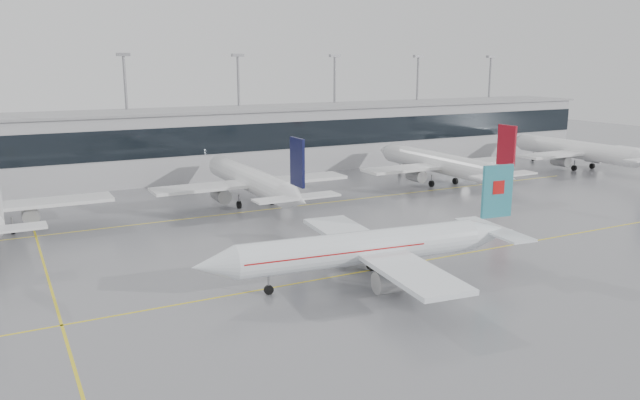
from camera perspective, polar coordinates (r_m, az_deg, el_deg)
ground at (r=64.80m, az=4.97°, el=-6.35°), size 320.00×320.00×0.00m
taxi_line_main at (r=64.80m, az=4.97°, el=-6.35°), size 120.00×0.25×0.01m
taxi_line_north at (r=90.49m, az=-5.31°, el=-0.92°), size 120.00×0.25×0.01m
taxi_line_cross at (r=69.76m, az=-23.76°, el=-6.02°), size 0.25×60.00×0.01m
terminal at (r=119.23m, az=-11.30°, el=5.05°), size 180.00×15.00×12.00m
terminal_glass at (r=111.88m, az=-10.21°, el=5.40°), size 180.00×0.20×5.00m
terminal_roof at (r=118.62m, az=-11.42°, el=8.02°), size 182.00×16.00×0.40m
light_masts at (r=124.30m, az=-12.24°, el=8.71°), size 156.40×1.00×22.60m
air_canada_jet at (r=60.78m, az=4.90°, el=-4.34°), size 34.41×27.09×10.56m
parked_jet_c at (r=93.08m, az=-6.23°, el=1.77°), size 29.64×36.96×11.72m
parked_jet_d at (r=110.56m, az=10.91°, el=3.31°), size 29.64×36.96×11.72m
parked_jet_e at (r=135.04m, az=22.65°, el=4.20°), size 29.64×36.96×11.72m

